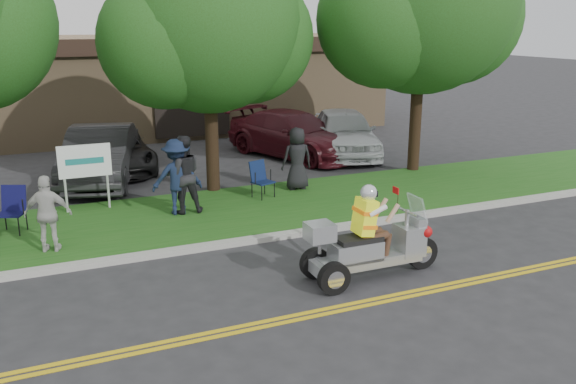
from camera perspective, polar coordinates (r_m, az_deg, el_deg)
name	(u,v)px	position (r m, az deg, el deg)	size (l,w,h in m)	color
ground	(308,300)	(10.64, 1.87, -10.10)	(120.00, 120.00, 0.00)	#28282B
centerline_near	(323,314)	(10.17, 3.30, -11.37)	(60.00, 0.10, 0.01)	gold
centerline_far	(319,310)	(10.30, 2.89, -11.00)	(60.00, 0.10, 0.01)	gold
curb	(247,241)	(13.21, -3.82, -4.56)	(60.00, 0.25, 0.12)	#A8A89E
grass_verge	(218,213)	(15.15, -6.59, -1.98)	(60.00, 4.00, 0.10)	#1D5516
commercial_building	(168,81)	(28.41, -11.16, 10.12)	(18.00, 8.20, 4.00)	#9E7F5B
tree_mid	(210,29)	(16.55, -7.34, 14.91)	(5.88, 4.80, 7.05)	#332114
tree_right	(423,7)	(19.26, 12.52, 16.53)	(6.86, 5.60, 8.07)	#332114
business_sign	(85,165)	(15.65, -18.47, 2.44)	(1.25, 0.06, 1.75)	silver
trike_scooter	(368,246)	(11.36, 7.54, -5.04)	(2.76, 0.92, 1.81)	black
lawn_chair_a	(12,206)	(14.78, -24.38, -1.23)	(0.71, 0.73, 1.03)	black
lawn_chair_b	(260,177)	(16.18, -2.61, 1.43)	(0.65, 0.66, 0.96)	black
spectator_adult_mid	(183,175)	(14.92, -9.81, 1.62)	(0.93, 0.72, 1.91)	black
spectator_adult_right	(48,214)	(13.16, -21.54, -1.91)	(0.93, 0.39, 1.58)	beige
spectator_chair_a	(177,177)	(14.86, -10.34, 1.41)	(1.19, 0.68, 1.84)	#141F39
spectator_chair_b	(297,158)	(16.84, 0.85, 3.16)	(0.85, 0.55, 1.73)	black
parked_car_left	(100,156)	(18.71, -17.14, 3.28)	(1.75, 5.02, 1.66)	#272729
parked_car_mid	(115,151)	(20.17, -15.89, 3.70)	(2.12, 4.61, 1.28)	black
parked_car_right	(294,134)	(21.49, 0.54, 5.42)	(2.22, 5.45, 1.58)	#430F16
parked_car_far_right	(344,132)	(21.73, 5.28, 5.59)	(1.98, 4.92, 1.68)	silver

